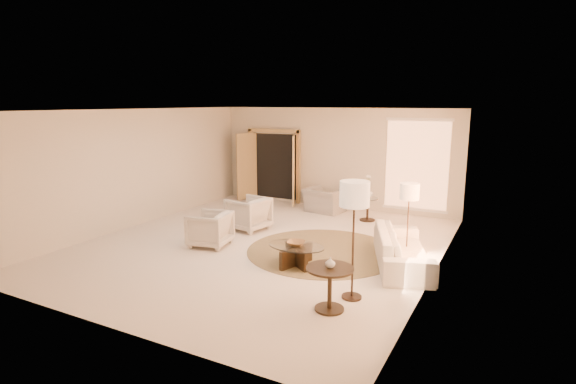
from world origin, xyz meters
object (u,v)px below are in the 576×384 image
at_px(bowl, 296,243).
at_px(side_vase, 368,193).
at_px(floor_lamp_near, 409,195).
at_px(armchair_left, 248,212).
at_px(accent_chair, 325,196).
at_px(coffee_table, 296,253).
at_px(side_table, 368,207).
at_px(end_vase, 330,263).
at_px(sofa, 402,248).
at_px(floor_lamp_far, 354,200).
at_px(end_table, 330,281).
at_px(armchair_right, 210,227).

distance_m(bowl, side_vase, 3.73).
distance_m(floor_lamp_near, side_vase, 2.93).
bearing_deg(armchair_left, accent_chair, 169.42).
distance_m(coffee_table, side_table, 3.72).
relative_size(armchair_left, end_vase, 5.54).
bearing_deg(sofa, end_vase, 147.34).
relative_size(coffee_table, end_vase, 8.80).
distance_m(bowl, end_vase, 1.85).
height_order(side_table, floor_lamp_near, floor_lamp_near).
bearing_deg(side_table, floor_lamp_far, -75.12).
bearing_deg(floor_lamp_far, end_vase, -105.52).
xyz_separation_m(side_table, floor_lamp_near, (1.55, -2.43, 0.90)).
bearing_deg(end_table, accent_chair, 113.70).
bearing_deg(end_vase, accent_chair, 113.70).
xyz_separation_m(armchair_left, side_vase, (2.23, 2.08, 0.29)).
height_order(sofa, armchair_right, armchair_right).
bearing_deg(bowl, end_table, -48.26).
bearing_deg(end_vase, coffee_table, 131.74).
bearing_deg(coffee_table, floor_lamp_near, 36.96).
relative_size(accent_chair, end_vase, 6.55).
relative_size(armchair_right, coffee_table, 0.59).
height_order(bowl, side_vase, side_vase).
xyz_separation_m(armchair_left, floor_lamp_near, (3.78, -0.35, 0.84)).
xyz_separation_m(armchair_left, accent_chair, (0.90, 2.44, 0.01)).
distance_m(accent_chair, bowl, 4.23).
relative_size(sofa, floor_lamp_near, 1.51).
xyz_separation_m(armchair_left, end_table, (3.29, -3.00, 0.02)).
relative_size(end_table, bowl, 2.06).
relative_size(accent_chair, side_vase, 3.94).
bearing_deg(side_vase, floor_lamp_near, -57.54).
xyz_separation_m(end_vase, side_vase, (-1.06, 5.08, -0.01)).
relative_size(coffee_table, floor_lamp_far, 0.74).
distance_m(coffee_table, bowl, 0.19).
bearing_deg(accent_chair, coffee_table, 114.37).
relative_size(side_table, bowl, 1.77).
bearing_deg(bowl, side_vase, 87.53).
bearing_deg(floor_lamp_near, sofa, -90.00).
relative_size(sofa, end_vase, 14.62).
xyz_separation_m(floor_lamp_near, side_vase, (-1.55, 2.43, -0.55)).
height_order(floor_lamp_near, end_vase, floor_lamp_near).
distance_m(armchair_left, end_vase, 4.46).
height_order(sofa, armchair_left, armchair_left).
xyz_separation_m(armchair_left, bowl, (2.07, -1.63, 0.01)).
height_order(armchair_left, armchair_right, armchair_left).
bearing_deg(armchair_left, sofa, 89.23).
relative_size(armchair_left, armchair_right, 1.07).
bearing_deg(coffee_table, floor_lamp_far, -31.26).
relative_size(accent_chair, floor_lamp_near, 0.68).
relative_size(coffee_table, floor_lamp_near, 0.91).
xyz_separation_m(coffee_table, side_table, (0.16, 3.71, 0.11)).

